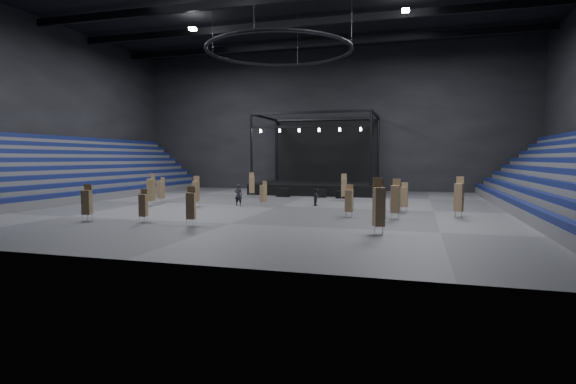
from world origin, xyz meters
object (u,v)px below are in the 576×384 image
(chair_stack_12, at_px, (87,202))
(stage, at_px, (319,180))
(chair_stack_9, at_px, (191,205))
(chair_stack_6, at_px, (404,197))
(chair_stack_1, at_px, (196,191))
(flight_case_mid, at_px, (320,193))
(chair_stack_3, at_px, (252,184))
(flight_case_right, at_px, (342,195))
(chair_stack_5, at_px, (459,197))
(chair_stack_10, at_px, (161,189))
(chair_stack_0, at_px, (349,200))
(chair_stack_8, at_px, (379,206))
(flight_case_left, at_px, (283,192))
(chair_stack_2, at_px, (143,205))
(crew_member, at_px, (317,197))
(chair_stack_11, at_px, (263,193))
(man_center, at_px, (238,195))
(chair_stack_13, at_px, (151,189))
(chair_stack_4, at_px, (395,198))
(chair_stack_7, at_px, (344,187))

(chair_stack_12, bearing_deg, stage, 56.53)
(chair_stack_9, bearing_deg, chair_stack_6, 24.29)
(chair_stack_1, bearing_deg, chair_stack_9, -74.26)
(flight_case_mid, xyz_separation_m, chair_stack_3, (-7.04, -1.46, 0.93))
(flight_case_right, relative_size, chair_stack_5, 0.41)
(chair_stack_1, bearing_deg, chair_stack_5, -14.33)
(chair_stack_3, height_order, chair_stack_10, chair_stack_3)
(chair_stack_0, distance_m, chair_stack_8, 6.97)
(flight_case_left, bearing_deg, chair_stack_2, -98.79)
(flight_case_mid, bearing_deg, chair_stack_2, -108.93)
(chair_stack_2, bearing_deg, crew_member, 44.80)
(chair_stack_3, distance_m, chair_stack_11, 9.37)
(chair_stack_12, relative_size, man_center, 1.30)
(stage, relative_size, chair_stack_13, 5.02)
(chair_stack_1, relative_size, chair_stack_11, 1.20)
(chair_stack_9, height_order, chair_stack_12, chair_stack_12)
(chair_stack_4, distance_m, man_center, 14.42)
(chair_stack_1, height_order, chair_stack_7, chair_stack_7)
(stage, distance_m, man_center, 17.02)
(chair_stack_9, xyz_separation_m, man_center, (-1.66, 11.59, -0.33))
(man_center, bearing_deg, flight_case_left, -100.91)
(chair_stack_7, bearing_deg, chair_stack_2, -129.75)
(chair_stack_9, height_order, man_center, chair_stack_9)
(chair_stack_1, distance_m, man_center, 3.61)
(chair_stack_13, bearing_deg, chair_stack_11, 32.07)
(chair_stack_10, bearing_deg, chair_stack_9, -28.50)
(flight_case_mid, distance_m, chair_stack_3, 7.25)
(flight_case_right, height_order, chair_stack_0, chair_stack_0)
(chair_stack_9, xyz_separation_m, crew_member, (4.87, 13.37, -0.52))
(chair_stack_0, relative_size, chair_stack_12, 0.95)
(flight_case_left, relative_size, crew_member, 0.93)
(chair_stack_4, bearing_deg, chair_stack_6, 96.44)
(chair_stack_2, height_order, chair_stack_9, chair_stack_9)
(chair_stack_1, relative_size, chair_stack_8, 0.85)
(chair_stack_2, distance_m, chair_stack_9, 3.76)
(chair_stack_9, relative_size, chair_stack_12, 0.99)
(chair_stack_10, bearing_deg, chair_stack_12, -57.83)
(chair_stack_5, distance_m, man_center, 17.87)
(chair_stack_8, xyz_separation_m, chair_stack_9, (-11.17, -0.00, -0.29))
(chair_stack_7, xyz_separation_m, chair_stack_10, (-15.81, -6.51, -0.10))
(chair_stack_0, height_order, chair_stack_9, chair_stack_9)
(chair_stack_1, distance_m, chair_stack_9, 11.00)
(chair_stack_10, bearing_deg, chair_stack_11, 21.84)
(flight_case_left, bearing_deg, chair_stack_1, -110.80)
(chair_stack_11, bearing_deg, chair_stack_0, -10.75)
(flight_case_mid, relative_size, chair_stack_7, 0.49)
(chair_stack_5, bearing_deg, chair_stack_10, -167.86)
(chair_stack_1, distance_m, chair_stack_12, 10.25)
(chair_stack_2, xyz_separation_m, chair_stack_8, (14.87, -0.61, 0.43))
(chair_stack_0, relative_size, chair_stack_1, 0.88)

